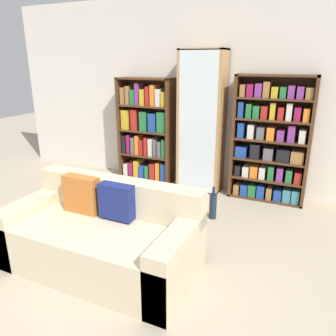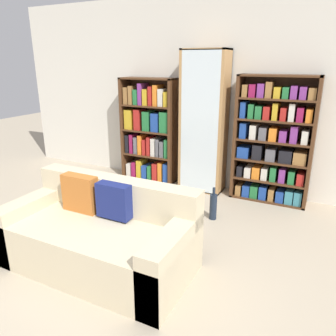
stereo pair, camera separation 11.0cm
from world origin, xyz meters
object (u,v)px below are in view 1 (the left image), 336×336
bookshelf_right (271,142)px  wine_bottle (213,206)px  couch (102,237)px  bookshelf_left (147,132)px  display_cabinet (202,123)px

bookshelf_right → wine_bottle: bearing=-118.3°
couch → bookshelf_right: bookshelf_right is taller
couch → wine_bottle: size_ratio=4.29×
bookshelf_left → display_cabinet: (0.89, -0.02, 0.22)m
bookshelf_left → bookshelf_right: size_ratio=0.95×
couch → bookshelf_right: (1.12, 2.24, 0.52)m
wine_bottle → couch: bearing=-115.6°
couch → wine_bottle: 1.49m
wine_bottle → bookshelf_right: bearing=61.7°
couch → bookshelf_right: 2.56m
couch → display_cabinet: (0.16, 2.22, 0.70)m
couch → bookshelf_right: bearing=63.3°
couch → bookshelf_left: size_ratio=1.09×
bookshelf_left → display_cabinet: display_cabinet is taller
bookshelf_left → bookshelf_right: 1.85m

